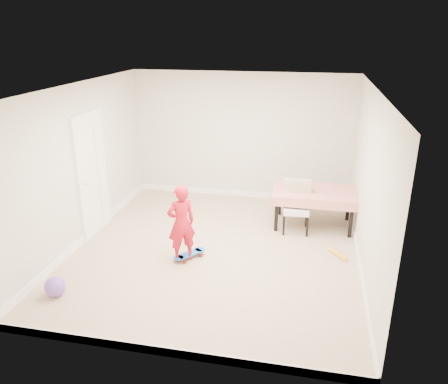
% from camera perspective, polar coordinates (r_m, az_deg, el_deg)
% --- Properties ---
extents(ground, '(5.00, 5.00, 0.00)m').
position_cam_1_polar(ground, '(7.16, -1.12, -7.63)').
color(ground, tan).
rests_on(ground, ground).
extents(ceiling, '(4.50, 5.00, 0.04)m').
position_cam_1_polar(ceiling, '(6.36, -1.28, 13.30)').
color(ceiling, white).
rests_on(ceiling, wall_back).
extents(wall_back, '(4.50, 0.04, 2.60)m').
position_cam_1_polar(wall_back, '(8.99, 2.32, 7.19)').
color(wall_back, beige).
rests_on(wall_back, ground).
extents(wall_front, '(4.50, 0.04, 2.60)m').
position_cam_1_polar(wall_front, '(4.45, -8.30, -7.67)').
color(wall_front, beige).
rests_on(wall_front, ground).
extents(wall_left, '(0.04, 5.00, 2.60)m').
position_cam_1_polar(wall_left, '(7.44, -18.21, 3.27)').
color(wall_left, beige).
rests_on(wall_left, ground).
extents(wall_right, '(0.04, 5.00, 2.60)m').
position_cam_1_polar(wall_right, '(6.55, 18.21, 0.93)').
color(wall_right, beige).
rests_on(wall_right, ground).
extents(door, '(0.11, 0.94, 2.11)m').
position_cam_1_polar(door, '(7.77, -16.88, 1.99)').
color(door, white).
rests_on(door, ground).
extents(baseboard_back, '(4.50, 0.02, 0.12)m').
position_cam_1_polar(baseboard_back, '(9.37, 2.22, -0.19)').
color(baseboard_back, white).
rests_on(baseboard_back, ground).
extents(baseboard_front, '(4.50, 0.02, 0.12)m').
position_cam_1_polar(baseboard_front, '(5.15, -7.59, -19.96)').
color(baseboard_front, white).
rests_on(baseboard_front, ground).
extents(baseboard_left, '(0.02, 5.00, 0.12)m').
position_cam_1_polar(baseboard_left, '(7.89, -17.28, -5.35)').
color(baseboard_left, white).
rests_on(baseboard_left, ground).
extents(baseboard_right, '(0.02, 5.00, 0.12)m').
position_cam_1_polar(baseboard_right, '(7.05, 17.17, -8.60)').
color(baseboard_right, white).
rests_on(baseboard_right, ground).
extents(dining_table, '(1.45, 0.92, 0.68)m').
position_cam_1_polar(dining_table, '(8.06, 11.61, -2.04)').
color(dining_table, red).
rests_on(dining_table, ground).
extents(dining_chair, '(0.53, 0.61, 0.91)m').
position_cam_1_polar(dining_chair, '(7.73, 9.41, -1.98)').
color(dining_chair, silver).
rests_on(dining_chair, ground).
extents(skateboard, '(0.52, 0.58, 0.09)m').
position_cam_1_polar(skateboard, '(6.94, -4.53, -8.29)').
color(skateboard, blue).
rests_on(skateboard, ground).
extents(child, '(0.52, 0.49, 1.20)m').
position_cam_1_polar(child, '(6.64, -5.59, -4.33)').
color(child, red).
rests_on(child, ground).
extents(balloon, '(0.28, 0.28, 0.28)m').
position_cam_1_polar(balloon, '(6.41, -21.20, -11.45)').
color(balloon, '#7A51C4').
rests_on(balloon, ground).
extents(foam_toy, '(0.29, 0.36, 0.06)m').
position_cam_1_polar(foam_toy, '(7.21, 14.62, -7.88)').
color(foam_toy, yellow).
rests_on(foam_toy, ground).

